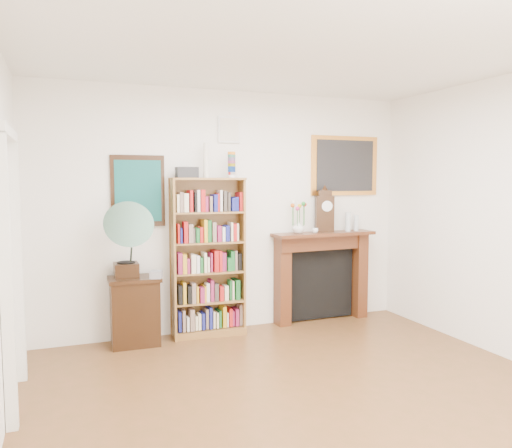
{
  "coord_description": "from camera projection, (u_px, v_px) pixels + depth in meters",
  "views": [
    {
      "loc": [
        -1.82,
        -3.07,
        1.77
      ],
      "look_at": [
        -0.01,
        1.6,
        1.33
      ],
      "focal_mm": 35.0,
      "sensor_mm": 36.0,
      "label": 1
    }
  ],
  "objects": [
    {
      "name": "teal_poster",
      "position": [
        138.0,
        191.0,
        5.45
      ],
      "size": [
        0.58,
        0.04,
        0.78
      ],
      "color": "black",
      "rests_on": "back_wall"
    },
    {
      "name": "room",
      "position": [
        338.0,
        232.0,
        3.54
      ],
      "size": [
        4.51,
        5.01,
        2.81
      ],
      "color": "brown",
      "rests_on": "ground"
    },
    {
      "name": "bottle_left",
      "position": [
        348.0,
        222.0,
        6.29
      ],
      "size": [
        0.07,
        0.07,
        0.24
      ],
      "primitive_type": "cylinder",
      "color": "silver",
      "rests_on": "fireplace"
    },
    {
      "name": "gilt_painting",
      "position": [
        345.0,
        166.0,
        6.36
      ],
      "size": [
        0.95,
        0.04,
        0.75
      ],
      "color": "gold",
      "rests_on": "back_wall"
    },
    {
      "name": "bottle_right",
      "position": [
        356.0,
        223.0,
        6.37
      ],
      "size": [
        0.06,
        0.06,
        0.2
      ],
      "primitive_type": "cylinder",
      "color": "silver",
      "rests_on": "fireplace"
    },
    {
      "name": "fireplace",
      "position": [
        321.0,
        269.0,
        6.27
      ],
      "size": [
        1.34,
        0.37,
        1.12
      ],
      "rotation": [
        0.0,
        0.0,
        0.04
      ],
      "color": "#462410",
      "rests_on": "floor"
    },
    {
      "name": "teacup",
      "position": [
        315.0,
        231.0,
        6.09
      ],
      "size": [
        0.1,
        0.1,
        0.06
      ],
      "primitive_type": "imported",
      "rotation": [
        0.0,
        0.0,
        0.43
      ],
      "color": "white",
      "rests_on": "fireplace"
    },
    {
      "name": "door_casing",
      "position": [
        11.0,
        246.0,
        3.88
      ],
      "size": [
        0.08,
        1.02,
        2.17
      ],
      "color": "white",
      "rests_on": "left_wall"
    },
    {
      "name": "gramophone",
      "position": [
        127.0,
        235.0,
        5.15
      ],
      "size": [
        0.5,
        0.63,
        0.82
      ],
      "rotation": [
        0.0,
        0.0,
        -0.01
      ],
      "color": "black",
      "rests_on": "side_cabinet"
    },
    {
      "name": "side_cabinet",
      "position": [
        135.0,
        311.0,
        5.35
      ],
      "size": [
        0.55,
        0.41,
        0.74
      ],
      "primitive_type": "cube",
      "rotation": [
        0.0,
        0.0,
        -0.03
      ],
      "color": "black",
      "rests_on": "floor"
    },
    {
      "name": "bookshelf",
      "position": [
        208.0,
        248.0,
        5.64
      ],
      "size": [
        0.85,
        0.35,
        2.07
      ],
      "rotation": [
        0.0,
        0.0,
        -0.08
      ],
      "color": "brown",
      "rests_on": "floor"
    },
    {
      "name": "cd_stack",
      "position": [
        156.0,
        274.0,
        5.25
      ],
      "size": [
        0.15,
        0.15,
        0.08
      ],
      "primitive_type": "cube",
      "rotation": [
        0.0,
        0.0,
        -0.36
      ],
      "color": "#A9A8B4",
      "rests_on": "side_cabinet"
    },
    {
      "name": "small_picture",
      "position": [
        229.0,
        130.0,
        5.76
      ],
      "size": [
        0.26,
        0.04,
        0.3
      ],
      "color": "white",
      "rests_on": "back_wall"
    },
    {
      "name": "flower_vase",
      "position": [
        298.0,
        227.0,
        6.03
      ],
      "size": [
        0.16,
        0.16,
        0.15
      ],
      "primitive_type": "imported",
      "rotation": [
        0.0,
        0.0,
        0.15
      ],
      "color": "white",
      "rests_on": "fireplace"
    },
    {
      "name": "mantel_clock",
      "position": [
        325.0,
        212.0,
        6.2
      ],
      "size": [
        0.25,
        0.19,
        0.52
      ],
      "rotation": [
        0.0,
        0.0,
        -0.32
      ],
      "color": "black",
      "rests_on": "fireplace"
    }
  ]
}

